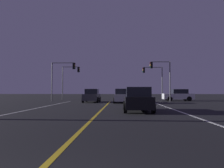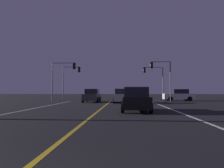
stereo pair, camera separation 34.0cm
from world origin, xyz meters
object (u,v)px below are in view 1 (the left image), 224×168
object	(u,v)px
car_crossing_side	(178,95)
traffic_light_far_right	(153,75)
car_lead_same_lane	(138,100)
car_ahead_far	(122,96)
traffic_light_near_right	(160,72)
traffic_light_far_left	(71,75)
car_oncoming	(92,96)
traffic_light_near_left	(63,72)

from	to	relation	value
car_crossing_side	traffic_light_far_right	bearing A→B (deg)	-50.34
car_crossing_side	car_lead_same_lane	distance (m)	17.77
car_crossing_side	car_lead_same_lane	size ratio (longest dim) A/B	1.00
car_ahead_far	traffic_light_near_right	xyz separation A→B (m)	(5.35, 3.95, 3.28)
car_lead_same_lane	traffic_light_far_left	bearing A→B (deg)	25.52
car_oncoming	traffic_light_far_left	xyz separation A→B (m)	(-4.65, 7.95, 3.27)
car_crossing_side	car_lead_same_lane	world-z (taller)	same
car_lead_same_lane	traffic_light_far_left	world-z (taller)	traffic_light_far_left
traffic_light_near_right	traffic_light_far_right	bearing A→B (deg)	-87.46
car_ahead_far	traffic_light_far_right	world-z (taller)	traffic_light_far_right
car_lead_same_lane	car_oncoming	bearing A→B (deg)	22.12
car_ahead_far	traffic_light_near_right	distance (m)	7.41
car_oncoming	car_lead_same_lane	world-z (taller)	same
car_ahead_far	traffic_light_near_left	xyz separation A→B (m)	(-8.29, 3.95, 3.26)
car_ahead_far	car_lead_same_lane	size ratio (longest dim) A/B	1.00
car_crossing_side	traffic_light_near_right	bearing A→B (deg)	30.95
car_oncoming	traffic_light_near_right	distance (m)	10.10
car_ahead_far	traffic_light_far_right	bearing A→B (deg)	-28.39
traffic_light_near_left	car_ahead_far	bearing A→B (deg)	-25.44
car_lead_same_lane	traffic_light_near_left	distance (m)	17.55
car_crossing_side	traffic_light_near_right	xyz separation A→B (m)	(-2.88, -1.73, 3.28)
car_crossing_side	car_lead_same_lane	xyz separation A→B (m)	(-7.21, -16.24, 0.00)
traffic_light_near_right	traffic_light_far_right	world-z (taller)	traffic_light_near_right
traffic_light_near_left	traffic_light_far_left	world-z (taller)	traffic_light_far_left
car_crossing_side	car_ahead_far	world-z (taller)	same
car_lead_same_lane	traffic_light_far_left	size ratio (longest dim) A/B	0.78
car_lead_same_lane	traffic_light_near_left	bearing A→B (deg)	32.70
traffic_light_near_left	traffic_light_far_left	bearing A→B (deg)	92.48
traffic_light_near_left	traffic_light_far_left	size ratio (longest dim) A/B	0.99
traffic_light_far_right	car_oncoming	bearing A→B (deg)	41.48
traffic_light_near_left	traffic_light_far_right	size ratio (longest dim) A/B	1.01
car_oncoming	traffic_light_near_left	distance (m)	6.01
car_crossing_side	traffic_light_far_left	world-z (taller)	traffic_light_far_left
traffic_light_far_right	traffic_light_far_left	distance (m)	13.64
traffic_light_far_left	car_oncoming	bearing A→B (deg)	-59.67
car_crossing_side	traffic_light_far_right	size ratio (longest dim) A/B	0.80
car_lead_same_lane	traffic_light_near_left	size ratio (longest dim) A/B	0.79
car_crossing_side	car_oncoming	distance (m)	12.81
car_ahead_far	car_lead_same_lane	xyz separation A→B (m)	(1.02, -10.56, 0.00)
car_ahead_far	traffic_light_far_left	size ratio (longest dim) A/B	0.78
traffic_light_near_right	car_oncoming	bearing A→B (deg)	14.84
traffic_light_far_left	car_crossing_side	bearing A→B (deg)	-12.68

